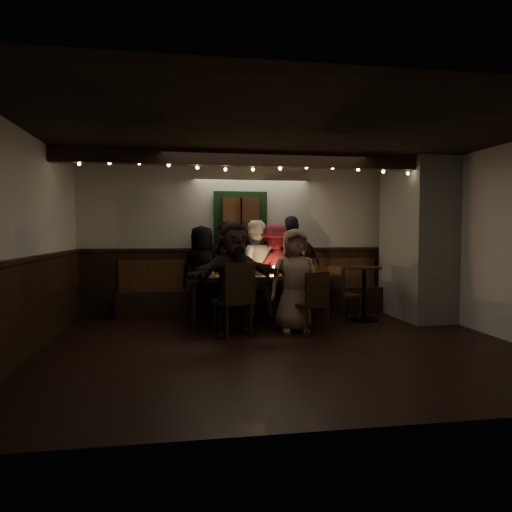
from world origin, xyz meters
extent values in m
cube|color=black|center=(0.00, 0.00, -0.01)|extent=(6.00, 5.00, 0.01)
cube|color=black|center=(0.00, 0.00, 2.60)|extent=(6.00, 5.00, 0.01)
cube|color=silver|center=(0.00, 2.50, 1.30)|extent=(6.00, 0.01, 2.60)
cube|color=silver|center=(-3.00, 0.00, 1.30)|extent=(0.01, 5.00, 2.60)
cube|color=silver|center=(3.00, 0.00, 1.30)|extent=(0.01, 5.00, 2.60)
cube|color=black|center=(0.00, 2.48, 0.55)|extent=(6.00, 0.05, 1.10)
cube|color=black|center=(-2.98, 0.00, 0.55)|extent=(0.05, 5.00, 1.10)
cube|color=gray|center=(2.65, 1.50, 1.30)|extent=(0.70, 1.40, 2.60)
cube|color=black|center=(0.00, 2.23, 0.23)|extent=(4.60, 0.45, 0.45)
cube|color=#3D200F|center=(0.00, 2.41, 0.70)|extent=(4.60, 0.06, 0.50)
cube|color=black|center=(-0.20, 2.44, 1.65)|extent=(0.95, 0.04, 1.00)
cube|color=#3D200F|center=(-0.20, 2.38, 1.65)|extent=(0.64, 0.12, 0.76)
cube|color=black|center=(0.00, 1.00, 2.49)|extent=(6.00, 0.16, 0.22)
sphere|color=#FFE599|center=(-2.60, 0.98, 2.36)|extent=(0.04, 0.04, 0.04)
sphere|color=#FFE599|center=(-2.20, 0.98, 2.38)|extent=(0.04, 0.04, 0.04)
sphere|color=#FFE599|center=(-1.80, 0.98, 2.39)|extent=(0.04, 0.04, 0.04)
sphere|color=#FFE599|center=(-1.40, 0.98, 2.37)|extent=(0.04, 0.04, 0.04)
sphere|color=#FFE599|center=(-1.00, 0.98, 2.35)|extent=(0.04, 0.04, 0.04)
sphere|color=#FFE599|center=(-0.60, 0.98, 2.33)|extent=(0.04, 0.04, 0.04)
sphere|color=#FFE599|center=(-0.20, 0.98, 2.34)|extent=(0.04, 0.04, 0.04)
sphere|color=#FFE599|center=(0.20, 0.98, 2.36)|extent=(0.04, 0.04, 0.04)
sphere|color=#FFE599|center=(0.60, 0.98, 2.38)|extent=(0.04, 0.04, 0.04)
sphere|color=#FFE599|center=(1.00, 0.98, 2.39)|extent=(0.04, 0.04, 0.04)
sphere|color=#FFE599|center=(1.40, 0.98, 2.37)|extent=(0.04, 0.04, 0.04)
sphere|color=#FFE599|center=(1.80, 0.98, 2.35)|extent=(0.04, 0.04, 0.04)
sphere|color=#FFE599|center=(2.20, 0.98, 2.33)|extent=(0.04, 0.04, 0.04)
sphere|color=#FFE599|center=(2.60, 0.98, 2.34)|extent=(0.04, 0.04, 0.04)
cube|color=black|center=(-0.06, 1.40, 0.74)|extent=(2.17, 0.93, 0.06)
cylinder|color=black|center=(-1.06, 1.02, 0.36)|extent=(0.07, 0.07, 0.71)
cylinder|color=black|center=(-1.06, 1.78, 0.36)|extent=(0.07, 0.07, 0.71)
cylinder|color=black|center=(0.95, 1.02, 0.36)|extent=(0.07, 0.07, 0.71)
cylinder|color=black|center=(0.95, 1.78, 0.36)|extent=(0.07, 0.07, 0.71)
cylinder|color=#BF7226|center=(-0.77, 1.55, 0.85)|extent=(0.07, 0.07, 0.14)
cylinder|color=#BF7226|center=(-0.53, 1.24, 0.85)|extent=(0.07, 0.07, 0.14)
cylinder|color=silver|center=(-0.17, 1.61, 0.85)|extent=(0.07, 0.07, 0.14)
cylinder|color=#BF7226|center=(0.22, 1.32, 0.85)|extent=(0.07, 0.07, 0.14)
cylinder|color=silver|center=(0.59, 1.60, 0.85)|extent=(0.07, 0.07, 0.14)
cylinder|color=#BF7226|center=(0.81, 1.29, 0.85)|extent=(0.07, 0.07, 0.14)
cylinder|color=white|center=(-0.62, 1.09, 0.78)|extent=(0.27, 0.27, 0.02)
cube|color=#B2B2B7|center=(-0.06, 1.35, 0.80)|extent=(0.17, 0.10, 0.05)
cylinder|color=#990C0C|center=(-0.09, 1.35, 0.86)|extent=(0.04, 0.04, 0.17)
cylinder|color=gold|center=(-0.03, 1.35, 0.86)|extent=(0.04, 0.04, 0.17)
cylinder|color=silver|center=(0.20, 1.45, 0.82)|extent=(0.05, 0.05, 0.08)
sphere|color=#FFB24C|center=(0.20, 1.45, 0.88)|extent=(0.03, 0.03, 0.03)
cube|color=black|center=(-0.53, 0.66, 0.47)|extent=(0.60, 0.60, 0.04)
cube|color=black|center=(-0.45, 0.47, 0.75)|extent=(0.44, 0.21, 0.52)
cylinder|color=black|center=(-0.43, 0.90, 0.22)|extent=(0.04, 0.04, 0.45)
cylinder|color=black|center=(-0.29, 0.56, 0.22)|extent=(0.04, 0.04, 0.45)
cylinder|color=black|center=(-0.78, 0.76, 0.22)|extent=(0.04, 0.04, 0.45)
cylinder|color=black|center=(-0.63, 0.42, 0.22)|extent=(0.04, 0.04, 0.45)
cube|color=black|center=(0.54, 0.60, 0.41)|extent=(0.52, 0.52, 0.04)
cube|color=black|center=(0.61, 0.43, 0.65)|extent=(0.38, 0.19, 0.46)
cylinder|color=black|center=(0.63, 0.81, 0.19)|extent=(0.03, 0.03, 0.39)
cylinder|color=black|center=(0.75, 0.51, 0.19)|extent=(0.03, 0.03, 0.39)
cylinder|color=black|center=(0.33, 0.68, 0.19)|extent=(0.03, 0.03, 0.39)
cylinder|color=black|center=(0.45, 0.39, 0.19)|extent=(0.03, 0.03, 0.39)
cube|color=black|center=(1.38, 1.42, 0.41)|extent=(0.50, 0.50, 0.04)
cube|color=black|center=(1.21, 1.37, 0.66)|extent=(0.16, 0.39, 0.46)
cylinder|color=black|center=(1.58, 1.32, 0.20)|extent=(0.03, 0.03, 0.39)
cylinder|color=black|center=(1.28, 1.22, 0.20)|extent=(0.03, 0.03, 0.39)
cylinder|color=black|center=(1.49, 1.63, 0.20)|extent=(0.03, 0.03, 0.39)
cylinder|color=black|center=(1.18, 1.53, 0.20)|extent=(0.03, 0.03, 0.39)
cylinder|color=black|center=(1.69, 1.39, 0.01)|extent=(0.45, 0.45, 0.03)
cylinder|color=black|center=(1.69, 1.39, 0.43)|extent=(0.06, 0.06, 0.86)
cylinder|color=black|center=(1.69, 1.39, 0.86)|extent=(0.55, 0.55, 0.03)
imported|color=black|center=(-0.90, 2.10, 0.77)|extent=(0.88, 0.72, 1.54)
imported|color=black|center=(-0.51, 2.10, 0.81)|extent=(0.67, 0.53, 1.62)
imported|color=white|center=(-0.01, 2.08, 0.82)|extent=(0.81, 0.64, 1.63)
imported|color=maroon|center=(0.35, 2.02, 0.78)|extent=(1.14, 0.86, 1.56)
imported|color=black|center=(0.69, 2.18, 0.86)|extent=(1.04, 0.50, 1.72)
imported|color=black|center=(-0.51, 0.67, 0.79)|extent=(1.54, 0.95, 1.59)
imported|color=#906E5A|center=(0.37, 0.74, 0.74)|extent=(0.73, 0.48, 1.48)
camera|label=1|loc=(-1.21, -5.59, 1.43)|focal=32.00mm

